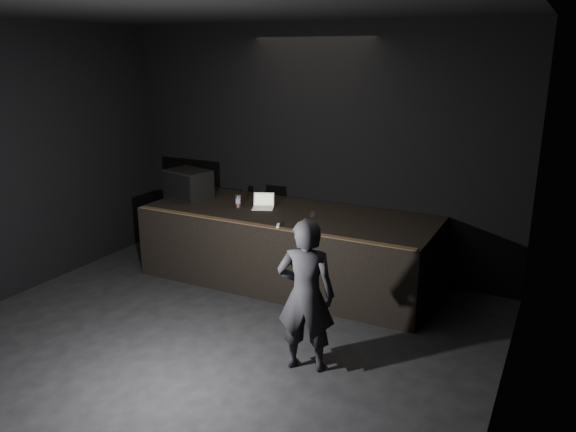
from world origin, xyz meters
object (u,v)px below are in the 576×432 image
(beer_can, at_px, (238,201))
(person, at_px, (306,295))
(stage_riser, at_px, (288,247))
(laptop, at_px, (263,204))
(stage_monitor, at_px, (188,184))

(beer_can, relative_size, person, 0.11)
(beer_can, height_order, person, person)
(beer_can, bearing_deg, stage_riser, 6.51)
(stage_riser, bearing_deg, laptop, 174.07)
(stage_riser, relative_size, laptop, 11.01)
(stage_riser, distance_m, person, 2.29)
(stage_riser, bearing_deg, person, -58.57)
(laptop, bearing_deg, person, -73.52)
(stage_riser, relative_size, beer_can, 23.12)
(stage_monitor, height_order, laptop, stage_monitor)
(stage_riser, bearing_deg, stage_monitor, 179.81)
(stage_monitor, xyz_separation_m, person, (2.85, -1.94, -0.42))
(laptop, height_order, beer_can, laptop)
(stage_riser, relative_size, stage_monitor, 5.53)
(beer_can, bearing_deg, laptop, 21.09)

